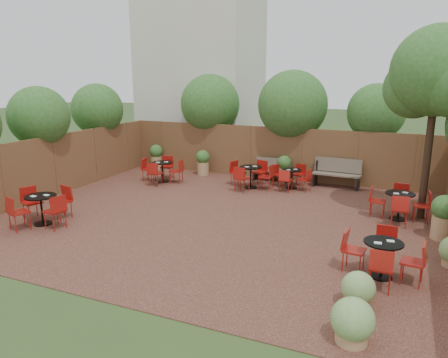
% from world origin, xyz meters
% --- Properties ---
extents(ground, '(80.00, 80.00, 0.00)m').
position_xyz_m(ground, '(0.00, 0.00, 0.00)').
color(ground, '#354F23').
rests_on(ground, ground).
extents(courtyard_paving, '(12.00, 10.00, 0.02)m').
position_xyz_m(courtyard_paving, '(0.00, 0.00, 0.01)').
color(courtyard_paving, '#3B1C18').
rests_on(courtyard_paving, ground).
extents(fence_back, '(12.00, 0.08, 2.00)m').
position_xyz_m(fence_back, '(0.00, 5.00, 1.00)').
color(fence_back, brown).
rests_on(fence_back, ground).
extents(fence_left, '(0.08, 10.00, 2.00)m').
position_xyz_m(fence_left, '(-6.00, 0.00, 1.00)').
color(fence_left, brown).
rests_on(fence_left, ground).
extents(neighbour_building, '(5.00, 4.00, 8.00)m').
position_xyz_m(neighbour_building, '(-4.50, 8.00, 4.00)').
color(neighbour_building, beige).
rests_on(neighbour_building, ground).
extents(overhang_foliage, '(15.44, 10.40, 2.63)m').
position_xyz_m(overhang_foliage, '(-1.00, 3.43, 2.68)').
color(overhang_foliage, '#2B5D1E').
rests_on(overhang_foliage, ground).
extents(courtyard_tree, '(2.59, 2.49, 5.18)m').
position_xyz_m(courtyard_tree, '(5.13, 2.17, 3.85)').
color(courtyard_tree, black).
rests_on(courtyard_tree, courtyard_paving).
extents(park_bench_left, '(1.40, 0.53, 0.85)m').
position_xyz_m(park_bench_left, '(0.06, 4.62, 0.46)').
color(park_bench_left, brown).
rests_on(park_bench_left, courtyard_paving).
extents(park_bench_right, '(1.67, 0.61, 1.02)m').
position_xyz_m(park_bench_right, '(2.44, 4.63, 0.54)').
color(park_bench_right, brown).
rests_on(park_bench_right, courtyard_paving).
extents(bistro_tables, '(10.37, 7.77, 0.92)m').
position_xyz_m(bistro_tables, '(0.12, 1.02, 0.46)').
color(bistro_tables, black).
rests_on(bistro_tables, courtyard_paving).
extents(planters, '(11.23, 4.65, 1.11)m').
position_xyz_m(planters, '(-0.05, 3.37, 0.58)').
color(planters, '#A78053').
rests_on(planters, courtyard_paving).
extents(low_shrubs, '(2.26, 4.15, 0.71)m').
position_xyz_m(low_shrubs, '(4.56, -3.07, 0.34)').
color(low_shrubs, '#A78053').
rests_on(low_shrubs, courtyard_paving).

